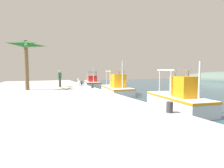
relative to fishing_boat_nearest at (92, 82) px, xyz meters
The scene contains 12 objects.
quay_pier 15.21m from the fishing_boat_nearest, 30.84° to the right, with size 36.00×10.00×0.80m, color #B2B2AD.
distant_hill_second 38.17m from the fishing_boat_nearest, 97.45° to the left, with size 21.97×12.53×4.23m, color #596B60.
distant_hill_third 35.08m from the fishing_boat_nearest, 92.80° to the left, with size 22.02×8.64×4.58m, color #596B60.
fishing_boat_nearest is the anchor object (origin of this frame).
fishing_boat_second 10.52m from the fishing_boat_nearest, ahead, with size 5.56×2.82×3.37m.
fishing_boat_third 18.32m from the fishing_boat_nearest, ahead, with size 5.03×2.52×2.95m.
pelican 8.28m from the fishing_boat_nearest, 27.17° to the right, with size 0.96×0.43×0.82m.
fisherman_standing 10.08m from the fishing_boat_nearest, 36.17° to the right, with size 0.55×0.38×1.71m.
mooring_bollard_nearest 7.20m from the fishing_boat_nearest, 26.85° to the right, with size 0.20×0.20×0.44m, color #333338.
mooring_bollard_second 11.27m from the fishing_boat_nearest, 16.75° to the right, with size 0.22×0.22×0.39m, color #333338.
mooring_bollard_third 21.28m from the fishing_boat_nearest, ahead, with size 0.25×0.25×0.43m, color #333338.
palm_tree 13.66m from the fishing_boat_nearest, 42.28° to the right, with size 2.98×3.30×4.28m.
Camera 1 is at (13.02, -5.17, 2.44)m, focal length 26.89 mm.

